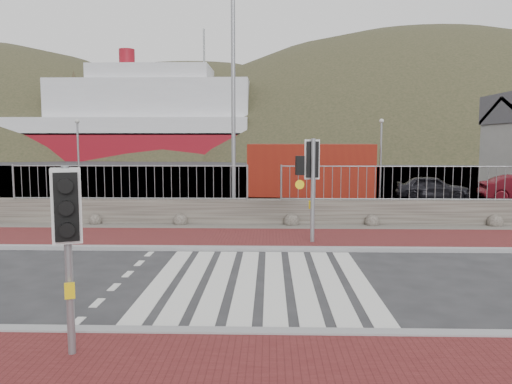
{
  "coord_description": "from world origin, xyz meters",
  "views": [
    {
      "loc": [
        0.2,
        -10.4,
        3.01
      ],
      "look_at": [
        -0.18,
        3.0,
        1.62
      ],
      "focal_mm": 35.0,
      "sensor_mm": 36.0,
      "label": 1
    }
  ],
  "objects_px": {
    "ferry": "(112,125)",
    "traffic_signal_far": "(312,168)",
    "car_a": "(432,187)",
    "streetlight": "(237,86)",
    "shipping_container": "(311,170)",
    "traffic_signal_near": "(67,222)"
  },
  "relations": [
    {
      "from": "ferry",
      "to": "traffic_signal_far",
      "type": "distance_m",
      "value": 69.2
    },
    {
      "from": "car_a",
      "to": "streetlight",
      "type": "bearing_deg",
      "value": 138.13
    },
    {
      "from": "car_a",
      "to": "traffic_signal_near",
      "type": "bearing_deg",
      "value": 161.23
    },
    {
      "from": "traffic_signal_near",
      "to": "shipping_container",
      "type": "xyz_separation_m",
      "value": [
        4.99,
        20.8,
        -0.52
      ]
    },
    {
      "from": "traffic_signal_near",
      "to": "traffic_signal_far",
      "type": "bearing_deg",
      "value": 40.99
    },
    {
      "from": "streetlight",
      "to": "ferry",
      "type": "bearing_deg",
      "value": 127.12
    },
    {
      "from": "streetlight",
      "to": "shipping_container",
      "type": "bearing_deg",
      "value": 84.26
    },
    {
      "from": "ferry",
      "to": "shipping_container",
      "type": "distance_m",
      "value": 57.85
    },
    {
      "from": "traffic_signal_near",
      "to": "car_a",
      "type": "xyz_separation_m",
      "value": [
        11.02,
        19.02,
        -1.31
      ]
    },
    {
      "from": "shipping_container",
      "to": "ferry",
      "type": "bearing_deg",
      "value": 123.22
    },
    {
      "from": "shipping_container",
      "to": "car_a",
      "type": "xyz_separation_m",
      "value": [
        6.03,
        -1.78,
        -0.79
      ]
    },
    {
      "from": "ferry",
      "to": "traffic_signal_far",
      "type": "bearing_deg",
      "value": -67.87
    },
    {
      "from": "car_a",
      "to": "shipping_container",
      "type": "bearing_deg",
      "value": 84.88
    },
    {
      "from": "streetlight",
      "to": "car_a",
      "type": "height_order",
      "value": "streetlight"
    },
    {
      "from": "traffic_signal_far",
      "to": "car_a",
      "type": "relative_size",
      "value": 0.86
    },
    {
      "from": "shipping_container",
      "to": "streetlight",
      "type": "bearing_deg",
      "value": -106.09
    },
    {
      "from": "traffic_signal_far",
      "to": "streetlight",
      "type": "distance_m",
      "value": 5.57
    },
    {
      "from": "traffic_signal_near",
      "to": "shipping_container",
      "type": "distance_m",
      "value": 21.39
    },
    {
      "from": "traffic_signal_far",
      "to": "shipping_container",
      "type": "bearing_deg",
      "value": -102.19
    },
    {
      "from": "traffic_signal_near",
      "to": "streetlight",
      "type": "bearing_deg",
      "value": 60.63
    },
    {
      "from": "traffic_signal_near",
      "to": "streetlight",
      "type": "height_order",
      "value": "streetlight"
    },
    {
      "from": "ferry",
      "to": "shipping_container",
      "type": "xyz_separation_m",
      "value": [
        27.11,
        -50.95,
        -3.96
      ]
    }
  ]
}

